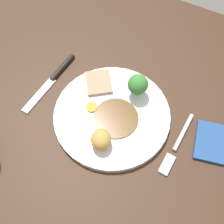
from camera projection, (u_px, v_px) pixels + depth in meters
dining_table at (116, 125)px, 69.61cm from camera, size 120.00×84.00×3.60cm
dinner_plate at (112, 116)px, 67.92cm from camera, size 25.31×25.31×1.40cm
gravy_pool at (118, 119)px, 66.61cm from camera, size 9.80×9.80×0.30cm
meat_slice_main at (99, 83)px, 70.83cm from camera, size 8.32×8.48×0.80cm
roast_potato_left at (103, 141)px, 62.11cm from camera, size 5.89×6.06×4.00cm
carrot_coin_front at (91, 109)px, 67.68cm from camera, size 2.50×2.50×0.45cm
broccoli_floret at (138, 85)px, 66.86cm from camera, size 4.46×4.46×5.79cm
fork at (177, 145)px, 64.91cm from camera, size 2.21×15.30×0.90cm
knife at (54, 77)px, 73.19cm from camera, size 3.14×18.55×1.20cm
folded_napkin at (222, 144)px, 64.96cm from camera, size 12.70×11.18×0.80cm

